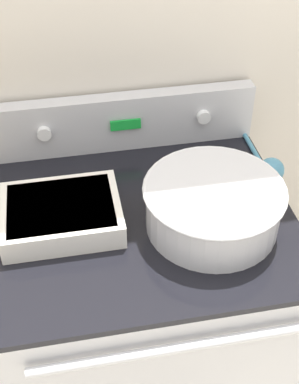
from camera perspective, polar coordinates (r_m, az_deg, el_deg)
The scene contains 6 objects.
kitchen_wall at distance 1.54m, azimuth -3.38°, elevation 16.35°, with size 8.00×0.05×2.50m.
stove_range at distance 1.75m, azimuth -0.55°, elevation -13.53°, with size 0.78×0.72×0.92m.
control_panel at distance 1.60m, azimuth -2.73°, elevation 7.53°, with size 0.78×0.07×0.17m.
mixing_bowl at distance 1.34m, azimuth 6.80°, elevation -1.27°, with size 0.35×0.35×0.12m.
casserole_dish at distance 1.37m, azimuth -9.38°, elevation -2.24°, with size 0.30×0.23×0.07m.
ladle at distance 1.54m, azimuth 12.63°, elevation 2.53°, with size 0.07×0.30×0.07m.
Camera 1 is at (-0.18, -0.67, 1.87)m, focal length 50.00 mm.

